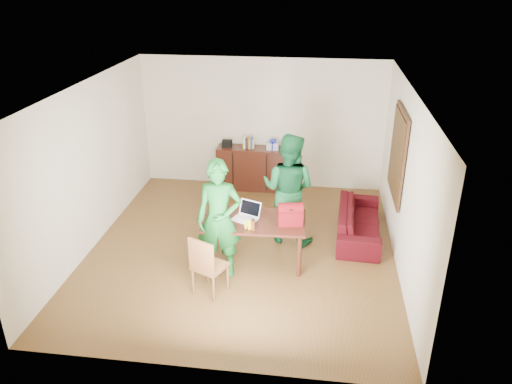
# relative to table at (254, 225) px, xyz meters

# --- Properties ---
(room) EXTENTS (5.20, 5.70, 2.90)m
(room) POSITION_rel_table_xyz_m (-0.24, 0.47, 0.66)
(room) COLOR #452811
(room) RESTS_ON ground
(table) EXTENTS (1.62, 0.95, 0.74)m
(table) POSITION_rel_table_xyz_m (0.00, 0.00, 0.00)
(table) COLOR black
(table) RESTS_ON ground
(chair) EXTENTS (0.55, 0.54, 0.94)m
(chair) POSITION_rel_table_xyz_m (-0.52, -0.92, -0.38)
(chair) COLOR brown
(chair) RESTS_ON ground
(person_near) EXTENTS (0.69, 0.48, 1.85)m
(person_near) POSITION_rel_table_xyz_m (-0.47, -0.39, 0.27)
(person_near) COLOR #156121
(person_near) RESTS_ON ground
(person_far) EXTENTS (1.09, 0.96, 1.90)m
(person_far) POSITION_rel_table_xyz_m (0.47, 0.78, 0.30)
(person_far) COLOR #12532A
(person_far) RESTS_ON ground
(laptop) EXTENTS (0.43, 0.37, 0.26)m
(laptop) POSITION_rel_table_xyz_m (-0.15, -0.02, 0.14)
(laptop) COLOR white
(laptop) RESTS_ON table
(bananas) EXTENTS (0.18, 0.13, 0.06)m
(bananas) POSITION_rel_table_xyz_m (-0.05, -0.31, 0.12)
(bananas) COLOR gold
(bananas) RESTS_ON table
(bottle) EXTENTS (0.08, 0.08, 0.18)m
(bottle) POSITION_rel_table_xyz_m (0.02, -0.32, 0.18)
(bottle) COLOR #562A13
(bottle) RESTS_ON table
(red_bag) EXTENTS (0.40, 0.28, 0.27)m
(red_bag) POSITION_rel_table_xyz_m (0.56, -0.06, 0.23)
(red_bag) COLOR maroon
(red_bag) RESTS_ON table
(sofa) EXTENTS (0.82, 1.87, 0.54)m
(sofa) POSITION_rel_table_xyz_m (1.70, 1.08, -0.38)
(sofa) COLOR #410814
(sofa) RESTS_ON ground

